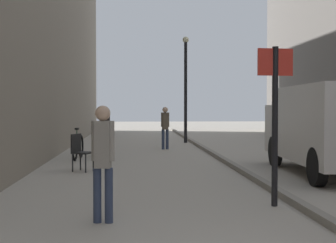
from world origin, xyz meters
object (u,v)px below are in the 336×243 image
(delivery_van, at_px, (331,127))
(lamp_post, at_px, (186,82))
(pedestrian_main_foreground, at_px, (165,125))
(street_sign_post, at_px, (275,112))
(pedestrian_far_crossing, at_px, (105,129))
(pedestrian_mid_block, at_px, (103,155))
(bicycle_leaning, at_px, (78,147))
(cafe_chair_near_window, at_px, (80,150))
(cafe_chair_by_doorway, at_px, (103,140))

(delivery_van, relative_size, lamp_post, 1.10)
(pedestrian_main_foreground, xyz_separation_m, street_sign_post, (1.10, -10.97, 0.61))
(delivery_van, bearing_deg, pedestrian_far_crossing, 147.24)
(pedestrian_mid_block, bearing_deg, bicycle_leaning, 107.26)
(pedestrian_main_foreground, xyz_separation_m, cafe_chair_near_window, (-2.55, -6.31, -0.39))
(street_sign_post, bearing_deg, pedestrian_far_crossing, -74.20)
(bicycle_leaning, relative_size, cafe_chair_near_window, 1.88)
(pedestrian_far_crossing, relative_size, street_sign_post, 0.62)
(street_sign_post, xyz_separation_m, bicycle_leaning, (-4.01, 7.57, -1.16))
(delivery_van, xyz_separation_m, street_sign_post, (-2.41, -3.62, 0.39))
(pedestrian_main_foreground, relative_size, bicycle_leaning, 0.91)
(street_sign_post, bearing_deg, cafe_chair_near_window, -58.94)
(pedestrian_mid_block, bearing_deg, pedestrian_main_foreground, 90.97)
(bicycle_leaning, relative_size, cafe_chair_by_doorway, 1.88)
(pedestrian_far_crossing, bearing_deg, pedestrian_mid_block, -90.67)
(lamp_post, xyz_separation_m, cafe_chair_near_window, (-3.68, -9.69, -2.18))
(bicycle_leaning, bearing_deg, delivery_van, -27.91)
(pedestrian_mid_block, distance_m, street_sign_post, 2.96)
(lamp_post, relative_size, bicycle_leaning, 2.69)
(pedestrian_main_foreground, distance_m, pedestrian_mid_block, 12.07)
(cafe_chair_near_window, height_order, cafe_chair_by_doorway, same)
(pedestrian_main_foreground, height_order, street_sign_post, street_sign_post)
(pedestrian_mid_block, height_order, cafe_chair_near_window, pedestrian_mid_block)
(pedestrian_mid_block, distance_m, cafe_chair_by_doorway, 9.36)
(pedestrian_far_crossing, distance_m, delivery_van, 6.86)
(pedestrian_main_foreground, xyz_separation_m, cafe_chair_by_doorway, (-2.18, -2.63, -0.39))
(lamp_post, relative_size, cafe_chair_near_window, 5.06)
(pedestrian_far_crossing, relative_size, cafe_chair_by_doorway, 1.72)
(delivery_van, height_order, bicycle_leaning, delivery_van)
(cafe_chair_near_window, distance_m, cafe_chair_by_doorway, 3.71)
(street_sign_post, relative_size, lamp_post, 0.55)
(lamp_post, bearing_deg, cafe_chair_near_window, -110.81)
(delivery_van, xyz_separation_m, cafe_chair_by_doorway, (-5.69, 4.72, -0.61))
(delivery_van, height_order, cafe_chair_by_doorway, delivery_van)
(bicycle_leaning, distance_m, cafe_chair_near_window, 2.95)
(pedestrian_main_foreground, height_order, delivery_van, delivery_van)
(pedestrian_main_foreground, relative_size, delivery_van, 0.31)
(street_sign_post, bearing_deg, cafe_chair_by_doorway, -75.54)
(delivery_van, bearing_deg, cafe_chair_by_doorway, 142.86)
(delivery_van, relative_size, bicycle_leaning, 2.96)
(street_sign_post, bearing_deg, bicycle_leaning, -69.08)
(cafe_chair_near_window, bearing_deg, delivery_van, 105.47)
(bicycle_leaning, bearing_deg, pedestrian_main_foreground, 53.06)
(pedestrian_mid_block, height_order, pedestrian_far_crossing, pedestrian_mid_block)
(lamp_post, bearing_deg, street_sign_post, -90.14)
(delivery_van, bearing_deg, street_sign_post, -121.06)
(pedestrian_main_foreground, height_order, cafe_chair_by_doorway, pedestrian_main_foreground)
(pedestrian_main_foreground, height_order, bicycle_leaning, pedestrian_main_foreground)
(street_sign_post, distance_m, lamp_post, 14.39)
(pedestrian_main_foreground, xyz_separation_m, delivery_van, (3.51, -7.35, 0.22))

